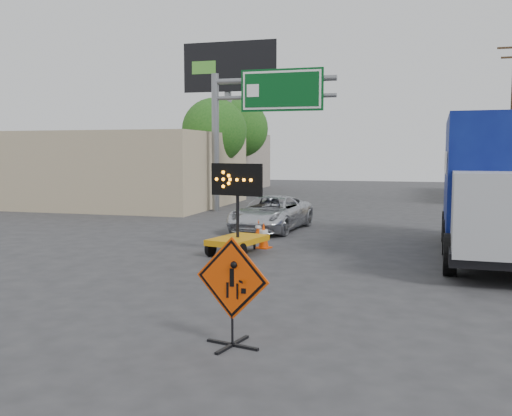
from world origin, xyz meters
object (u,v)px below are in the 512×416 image
at_px(pickup_truck, 271,213).
at_px(box_truck, 494,194).
at_px(arrow_board, 238,234).
at_px(construction_sign, 232,289).

xyz_separation_m(pickup_truck, box_truck, (7.37, -3.73, 1.15)).
bearing_deg(box_truck, arrow_board, -166.22).
relative_size(construction_sign, pickup_truck, 0.36).
bearing_deg(box_truck, pickup_truck, 155.17).
bearing_deg(arrow_board, construction_sign, -59.04).
distance_m(pickup_truck, box_truck, 8.34).
bearing_deg(box_truck, construction_sign, -115.93).
bearing_deg(pickup_truck, construction_sign, -72.63).
bearing_deg(pickup_truck, arrow_board, -80.78).
bearing_deg(construction_sign, pickup_truck, 115.20).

